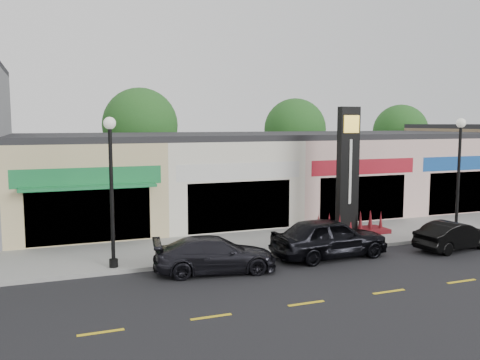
{
  "coord_description": "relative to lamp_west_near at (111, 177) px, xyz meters",
  "views": [
    {
      "loc": [
        -10.11,
        -16.08,
        5.42
      ],
      "look_at": [
        -2.47,
        4.0,
        2.98
      ],
      "focal_mm": 38.0,
      "sensor_mm": 36.0,
      "label": 1
    }
  ],
  "objects": [
    {
      "name": "car_black_sedan",
      "position": [
        8.38,
        -1.14,
        -2.66
      ],
      "size": [
        2.16,
        4.89,
        1.64
      ],
      "primitive_type": "imported",
      "rotation": [
        0.0,
        0.0,
        1.62
      ],
      "color": "black",
      "rests_on": "ground"
    },
    {
      "name": "tree_rear_east",
      "position": [
        26.0,
        17.0,
        1.15
      ],
      "size": [
        4.6,
        4.6,
        6.94
      ],
      "color": "#382619",
      "rests_on": "ground"
    },
    {
      "name": "pylon_sign",
      "position": [
        11.0,
        1.7,
        -1.2
      ],
      "size": [
        4.2,
        1.3,
        6.0
      ],
      "color": "maroon",
      "rests_on": "sidewalk"
    },
    {
      "name": "tree_rear_west",
      "position": [
        4.0,
        17.0,
        1.74
      ],
      "size": [
        5.2,
        5.2,
        7.83
      ],
      "color": "#382619",
      "rests_on": "ground"
    },
    {
      "name": "lamp_west_near",
      "position": [
        0.0,
        0.0,
        0.0
      ],
      "size": [
        0.44,
        0.44,
        5.47
      ],
      "color": "black",
      "rests_on": "sidewalk"
    },
    {
      "name": "tree_rear_mid",
      "position": [
        16.0,
        17.0,
        1.41
      ],
      "size": [
        4.8,
        4.8,
        7.29
      ],
      "color": "#382619",
      "rests_on": "ground"
    },
    {
      "name": "shop_pink_e",
      "position": [
        20.5,
        8.97,
        -1.08
      ],
      "size": [
        7.0,
        10.01,
        4.8
      ],
      "color": "beige",
      "rests_on": "ground"
    },
    {
      "name": "shop_pink_w",
      "position": [
        13.5,
        8.97,
        -1.08
      ],
      "size": [
        7.0,
        10.01,
        4.8
      ],
      "color": "beige",
      "rests_on": "ground"
    },
    {
      "name": "ground",
      "position": [
        8.0,
        -2.5,
        -3.48
      ],
      "size": [
        120.0,
        120.0,
        0.0
      ],
      "primitive_type": "plane",
      "color": "black",
      "rests_on": "ground"
    },
    {
      "name": "sidewalk",
      "position": [
        8.0,
        1.85,
        -3.4
      ],
      "size": [
        52.0,
        4.3,
        0.15
      ],
      "primitive_type": "cube",
      "color": "gray",
      "rests_on": "ground"
    },
    {
      "name": "curb",
      "position": [
        8.0,
        -0.4,
        -3.4
      ],
      "size": [
        52.0,
        0.2,
        0.15
      ],
      "primitive_type": "cube",
      "color": "gray",
      "rests_on": "ground"
    },
    {
      "name": "car_dark_sedan",
      "position": [
        3.44,
        -1.43,
        -2.83
      ],
      "size": [
        2.5,
        4.7,
        1.3
      ],
      "primitive_type": "imported",
      "rotation": [
        0.0,
        0.0,
        1.41
      ],
      "color": "black",
      "rests_on": "ground"
    },
    {
      "name": "shop_cream",
      "position": [
        6.5,
        8.97,
        -1.08
      ],
      "size": [
        7.0,
        10.01,
        4.8
      ],
      "color": "silver",
      "rests_on": "ground"
    },
    {
      "name": "car_black_conv",
      "position": [
        14.02,
        -1.95,
        -2.86
      ],
      "size": [
        1.85,
        3.88,
        1.23
      ],
      "primitive_type": "imported",
      "rotation": [
        0.0,
        0.0,
        1.72
      ],
      "color": "black",
      "rests_on": "ground"
    },
    {
      "name": "lamp_east_near",
      "position": [
        16.0,
        0.0,
        0.0
      ],
      "size": [
        0.44,
        0.44,
        5.47
      ],
      "color": "black",
      "rests_on": "sidewalk"
    },
    {
      "name": "shop_beige",
      "position": [
        -0.5,
        8.96,
        -1.08
      ],
      "size": [
        7.0,
        10.85,
        4.8
      ],
      "color": "tan",
      "rests_on": "ground"
    }
  ]
}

